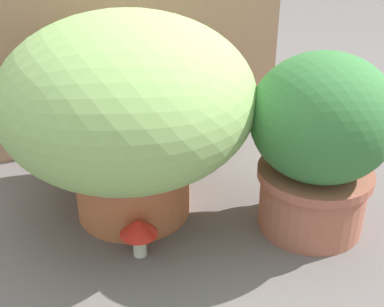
{
  "coord_description": "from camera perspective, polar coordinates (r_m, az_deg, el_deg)",
  "views": [
    {
      "loc": [
        -0.32,
        -1.04,
        0.82
      ],
      "look_at": [
        0.11,
        0.06,
        0.18
      ],
      "focal_mm": 47.67,
      "sensor_mm": 36.0,
      "label": 1
    }
  ],
  "objects": [
    {
      "name": "mushroom_ornament_red",
      "position": [
        1.25,
        -5.97,
        -8.49
      ],
      "size": [
        0.09,
        0.09,
        0.1
      ],
      "color": "beige",
      "rests_on": "ground"
    },
    {
      "name": "grass_planter",
      "position": [
        1.3,
        -7.18,
        5.3
      ],
      "size": [
        0.65,
        0.65,
        0.55
      ],
      "color": "#C0693E",
      "rests_on": "ground"
    },
    {
      "name": "ground_plane",
      "position": [
        1.37,
        -3.63,
        -8.61
      ],
      "size": [
        6.0,
        6.0,
        0.0
      ],
      "primitive_type": "plane",
      "color": "#655D5B"
    },
    {
      "name": "leafy_planter",
      "position": [
        1.29,
        14.09,
        1.51
      ],
      "size": [
        0.35,
        0.35,
        0.47
      ],
      "color": "#AC604A",
      "rests_on": "ground"
    },
    {
      "name": "cardboard_backdrop",
      "position": [
        1.69,
        -9.74,
        13.09
      ],
      "size": [
        1.25,
        0.03,
        0.77
      ],
      "primitive_type": "cube",
      "color": "tan",
      "rests_on": "ground"
    },
    {
      "name": "cat",
      "position": [
        1.43,
        -5.5,
        -0.92
      ],
      "size": [
        0.29,
        0.37,
        0.32
      ],
      "color": "#856C57",
      "rests_on": "ground"
    }
  ]
}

